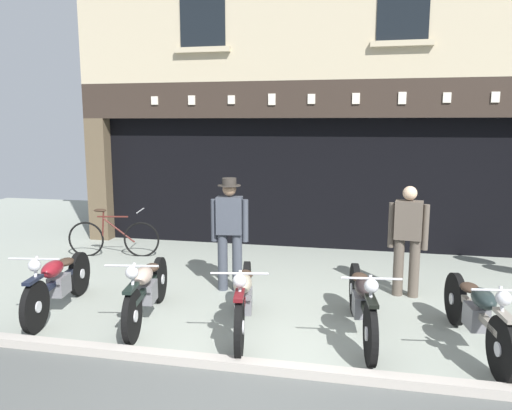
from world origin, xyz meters
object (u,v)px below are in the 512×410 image
advert_board_near (208,167)px  leaning_bicycle (113,237)px  shopkeeper_center (408,236)px  salesman_left (230,229)px  motorcycle_left (58,282)px  motorcycle_center (243,298)px  motorcycle_center_left (147,289)px  motorcycle_right (477,313)px  motorcycle_center_right (362,301)px

advert_board_near → leaning_bicycle: advert_board_near is taller
shopkeeper_center → advert_board_near: advert_board_near is taller
salesman_left → leaning_bicycle: salesman_left is taller
shopkeeper_center → salesman_left: bearing=14.2°
motorcycle_left → motorcycle_center: (2.56, -0.12, 0.01)m
advert_board_near → motorcycle_center_left: bearing=-83.1°
motorcycle_right → shopkeeper_center: size_ratio=1.27×
motorcycle_center_right → shopkeeper_center: (0.62, 1.58, 0.46)m
shopkeeper_center → leaning_bicycle: 5.40m
motorcycle_center → motorcycle_center_right: motorcycle_center_right is taller
shopkeeper_center → motorcycle_center: bearing=48.9°
motorcycle_center_right → leaning_bicycle: (-4.63, 2.71, -0.07)m
shopkeeper_center → motorcycle_center_right: bearing=76.4°
motorcycle_left → motorcycle_right: motorcycle_right is taller
motorcycle_left → shopkeeper_center: size_ratio=1.21×
salesman_left → advert_board_near: advert_board_near is taller
motorcycle_center → salesman_left: size_ratio=1.17×
motorcycle_left → motorcycle_center: size_ratio=0.98×
shopkeeper_center → leaning_bicycle: size_ratio=0.94×
advert_board_near → shopkeeper_center: bearing=-34.9°
motorcycle_center → motorcycle_right: 2.64m
motorcycle_right → salesman_left: (-3.20, 1.38, 0.52)m
motorcycle_center_right → motorcycle_right: (1.24, -0.09, -0.01)m
shopkeeper_center → advert_board_near: bearing=-27.0°
motorcycle_center_right → advert_board_near: size_ratio=1.97×
motorcycle_center_left → shopkeeper_center: size_ratio=1.22×
motorcycle_left → shopkeeper_center: 4.88m
motorcycle_center_right → motorcycle_right: size_ratio=1.02×
motorcycle_center_left → leaning_bicycle: leaning_bicycle is taller
motorcycle_left → advert_board_near: (0.75, 4.30, 1.17)m
motorcycle_center_left → motorcycle_right: 3.93m
advert_board_near → leaning_bicycle: bearing=-132.8°
motorcycle_left → leaning_bicycle: 2.85m
motorcycle_center_right → leaning_bicycle: size_ratio=1.23×
motorcycle_center_left → motorcycle_center_right: (2.69, 0.06, 0.02)m
motorcycle_center_left → salesman_left: (0.73, 1.36, 0.53)m
motorcycle_right → salesman_left: salesman_left is taller
motorcycle_right → motorcycle_center_right: bearing=-12.0°
motorcycle_left → motorcycle_center_left: (1.26, -0.01, -0.00)m
motorcycle_center_right → motorcycle_center_left: bearing=-6.0°
motorcycle_center → motorcycle_left: bearing=-12.3°
motorcycle_center_right → salesman_left: bearing=-40.8°
motorcycle_center → salesman_left: 1.65m
salesman_left → motorcycle_right: bearing=150.0°
advert_board_near → leaning_bicycle: (-1.42, -1.53, -1.22)m
leaning_bicycle → motorcycle_center_left: bearing=24.3°
motorcycle_right → shopkeeper_center: shopkeeper_center is taller
salesman_left → shopkeeper_center: size_ratio=1.05×
salesman_left → advert_board_near: size_ratio=1.60×
motorcycle_left → salesman_left: salesman_left is taller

